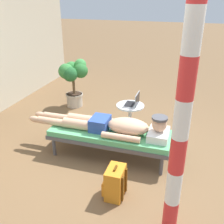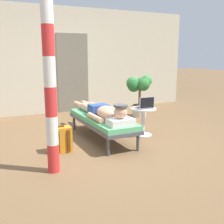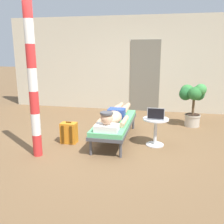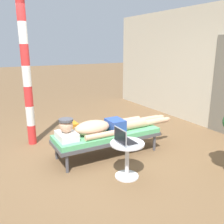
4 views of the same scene
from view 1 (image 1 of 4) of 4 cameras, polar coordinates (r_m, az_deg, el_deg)
ground_plane at (r=4.01m, az=1.67°, el=-10.41°), size 40.00×40.00×0.00m
lounge_chair at (r=3.96m, az=-0.42°, el=-4.99°), size 0.62×1.83×0.42m
person_reclining at (r=3.86m, az=0.19°, el=-2.84°), size 0.53×2.17×0.33m
side_table at (r=4.61m, az=3.93°, el=-0.39°), size 0.48×0.48×0.52m
laptop at (r=4.51m, az=4.64°, el=2.13°), size 0.31×0.24×0.23m
backpack at (r=3.30m, az=0.65°, el=-15.04°), size 0.30×0.26×0.42m
potted_plant at (r=5.64m, az=-8.37°, el=7.67°), size 0.59×0.57×1.02m
porch_post at (r=2.36m, az=14.90°, el=-1.50°), size 0.15×0.15×2.59m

